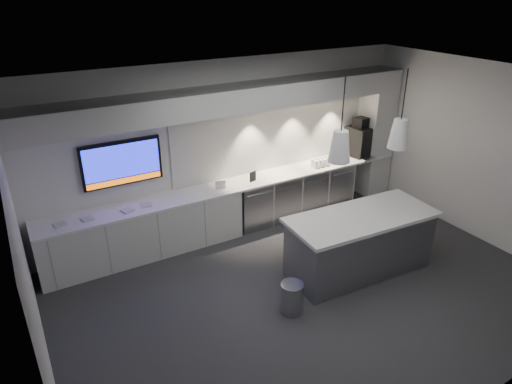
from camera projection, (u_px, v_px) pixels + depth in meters
floor at (309, 290)px, 6.71m from camera, size 7.00×7.00×0.00m
ceiling at (321, 86)px, 5.44m from camera, size 7.00×7.00×0.00m
wall_back at (229, 145)px, 8.04m from camera, size 7.00×0.00×7.00m
wall_front at (480, 303)px, 4.12m from camera, size 7.00×0.00×7.00m
wall_left at (28, 276)px, 4.49m from camera, size 0.00×7.00×7.00m
wall_right at (482, 153)px, 7.67m from camera, size 0.00×7.00×7.00m
back_counter at (238, 184)px, 8.05m from camera, size 6.80×0.65×0.04m
left_base_cabinets at (144, 231)px, 7.44m from camera, size 3.30×0.63×0.86m
fridge_unit_a at (251, 204)px, 8.35m from camera, size 0.60×0.61×0.85m
fridge_unit_b at (280, 196)px, 8.64m from camera, size 0.60×0.61×0.85m
fridge_unit_c at (307, 189)px, 8.92m from camera, size 0.60×0.61×0.85m
fridge_unit_d at (332, 183)px, 9.21m from camera, size 0.60×0.61×0.85m
backsplash at (286, 133)px, 8.55m from camera, size 4.60×0.03×1.30m
soffit at (236, 98)px, 7.42m from camera, size 6.90×0.60×0.40m
column at (375, 133)px, 9.34m from camera, size 0.55×0.55×2.60m
wall_tv at (122, 163)px, 7.11m from camera, size 1.25×0.07×0.72m
island at (359, 243)px, 6.98m from camera, size 2.34×1.11×0.97m
bin at (292, 298)px, 6.21m from camera, size 0.41×0.41×0.44m
coffee_machine at (359, 140)px, 9.19m from camera, size 0.49×0.65×0.78m
sign_black at (253, 176)px, 8.07m from camera, size 0.14×0.05×0.18m
sign_white at (221, 185)px, 7.80m from camera, size 0.18×0.07×0.14m
cup_cluster at (321, 162)px, 8.73m from camera, size 0.39×0.18×0.16m
tray_a at (60, 225)px, 6.64m from camera, size 0.18×0.18×0.02m
tray_b at (87, 219)px, 6.80m from camera, size 0.19×0.19×0.02m
tray_c at (127, 210)px, 7.05m from camera, size 0.20×0.20×0.02m
tray_d at (146, 205)px, 7.23m from camera, size 0.17×0.17×0.02m
pendant_left at (340, 146)px, 6.03m from camera, size 0.30×0.30×1.13m
pendant_right at (399, 133)px, 6.53m from camera, size 0.30×0.30×1.13m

